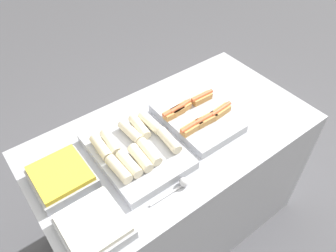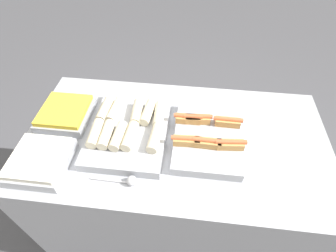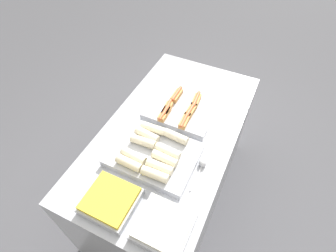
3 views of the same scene
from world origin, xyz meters
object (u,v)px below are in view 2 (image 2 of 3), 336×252
(serving_spoon_near, at_px, (128,181))
(tray_side_front, at_px, (40,161))
(tray_wraps, at_px, (129,128))
(tray_hotdogs, at_px, (207,136))
(tray_side_back, at_px, (66,114))

(serving_spoon_near, bearing_deg, tray_side_front, 173.94)
(tray_wraps, xyz_separation_m, serving_spoon_near, (0.06, -0.28, -0.02))
(tray_hotdogs, distance_m, tray_wraps, 0.39)
(tray_side_front, height_order, serving_spoon_near, tray_side_front)
(tray_wraps, height_order, tray_side_front, tray_wraps)
(tray_wraps, bearing_deg, tray_hotdogs, -0.04)
(tray_hotdogs, xyz_separation_m, serving_spoon_near, (-0.34, -0.28, -0.01))
(tray_hotdogs, height_order, tray_wraps, tray_wraps)
(tray_wraps, xyz_separation_m, tray_side_front, (-0.36, -0.24, -0.00))
(tray_side_back, bearing_deg, tray_wraps, -10.59)
(tray_hotdogs, distance_m, tray_side_front, 0.79)
(tray_wraps, height_order, serving_spoon_near, tray_wraps)
(tray_hotdogs, xyz_separation_m, tray_side_back, (-0.75, 0.07, 0.00))
(tray_wraps, relative_size, tray_side_back, 1.92)
(tray_hotdogs, xyz_separation_m, tray_side_front, (-0.75, -0.24, 0.00))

